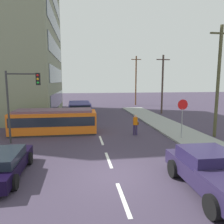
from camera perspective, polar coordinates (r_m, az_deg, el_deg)
name	(u,v)px	position (r m, az deg, el deg)	size (l,w,h in m)	color
ground_plane	(97,129)	(19.76, -4.08, -4.44)	(120.00, 120.00, 0.00)	#3E3448
sidewalk_curb_right	(187,136)	(17.86, 19.48, -6.05)	(3.20, 36.00, 0.14)	gray
lane_stripe_0	(123,199)	(8.56, 2.98, -22.17)	(0.16, 2.40, 0.01)	silver
lane_stripe_1	(109,160)	(12.12, -0.93, -12.68)	(0.16, 2.40, 0.01)	silver
lane_stripe_2	(101,140)	(15.90, -2.90, -7.57)	(0.16, 2.40, 0.01)	silver
lane_stripe_3	(93,119)	(24.40, -4.99, -2.00)	(0.16, 2.40, 0.01)	silver
lane_stripe_4	(91,112)	(30.31, -5.73, 0.00)	(0.16, 2.40, 0.01)	silver
streetcar_tram	(54,121)	(18.39, -15.21, -2.35)	(6.91, 2.61, 2.02)	orange
city_bus	(80,108)	(26.48, -8.69, 0.94)	(2.67, 5.45, 1.75)	#3A387E
pedestrian_crossing	(135,124)	(17.28, 6.29, -3.12)	(0.45, 0.36, 1.67)	#31264C
pickup_truck_parked	(214,173)	(9.51, 25.63, -14.45)	(2.36, 5.04, 1.55)	#282042
parked_sedan_near	(1,164)	(11.10, -27.54, -12.24)	(2.06, 4.50, 1.19)	black
parked_sedan_mid	(46,118)	(22.49, -17.20, -1.62)	(2.19, 4.42, 1.19)	#345C3C
parked_sedan_far	(47,111)	(28.09, -17.06, 0.29)	(2.06, 4.08, 1.19)	black
stop_sign	(182,111)	(16.43, 18.37, 0.34)	(0.76, 0.07, 2.88)	gray
traffic_light_mast	(21,94)	(16.01, -23.28, 4.56)	(2.29, 0.33, 5.04)	#333333
utility_pole_near	(218,80)	(18.27, 26.57, 7.61)	(1.80, 0.24, 8.44)	#4A492C
utility_pole_mid	(162,83)	(29.31, 13.36, 7.48)	(1.80, 0.24, 7.74)	#4C3A33
utility_pole_far	(136,80)	(39.03, 6.42, 8.55)	(1.80, 0.24, 8.77)	brown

